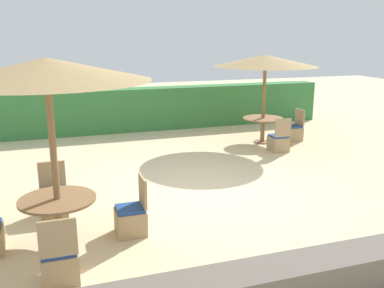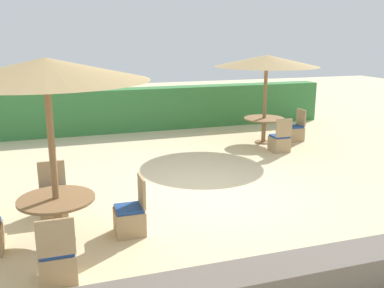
{
  "view_description": "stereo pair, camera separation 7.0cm",
  "coord_description": "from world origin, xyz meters",
  "px_view_note": "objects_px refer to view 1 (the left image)",
  "views": [
    {
      "loc": [
        -2.69,
        -7.44,
        3.08
      ],
      "look_at": [
        0.0,
        0.6,
        0.9
      ],
      "focal_mm": 40.0,
      "sensor_mm": 36.0,
      "label": 1
    },
    {
      "loc": [
        -2.63,
        -7.46,
        3.08
      ],
      "look_at": [
        0.0,
        0.6,
        0.9
      ],
      "focal_mm": 40.0,
      "sensor_mm": 36.0,
      "label": 2
    }
  ],
  "objects_px": {
    "patio_chair_front_left_north": "(54,201)",
    "patio_chair_front_left_south": "(60,262)",
    "patio_chair_front_left_east": "(132,218)",
    "round_table_back_right": "(263,123)",
    "patio_chair_back_right_south": "(279,142)",
    "patio_chair_back_right_east": "(293,132)",
    "parasol_front_left": "(46,70)",
    "parasol_back_right": "(265,61)",
    "round_table_front_left": "(58,207)"
  },
  "relations": [
    {
      "from": "patio_chair_front_left_north",
      "to": "patio_chair_front_left_south",
      "type": "relative_size",
      "value": 1.0
    },
    {
      "from": "patio_chair_front_left_east",
      "to": "round_table_back_right",
      "type": "distance_m",
      "value": 6.66
    },
    {
      "from": "patio_chair_front_left_east",
      "to": "patio_chair_back_right_south",
      "type": "xyz_separation_m",
      "value": [
        4.69,
        3.63,
        0.0
      ]
    },
    {
      "from": "patio_chair_front_left_north",
      "to": "patio_chair_front_left_east",
      "type": "relative_size",
      "value": 1.0
    },
    {
      "from": "patio_chair_front_left_north",
      "to": "patio_chair_back_right_east",
      "type": "distance_m",
      "value": 7.73
    },
    {
      "from": "patio_chair_front_left_east",
      "to": "patio_chair_front_left_south",
      "type": "bearing_deg",
      "value": 133.21
    },
    {
      "from": "parasol_front_left",
      "to": "patio_chair_front_left_east",
      "type": "relative_size",
      "value": 3.12
    },
    {
      "from": "patio_chair_front_left_east",
      "to": "parasol_back_right",
      "type": "distance_m",
      "value": 6.97
    },
    {
      "from": "patio_chair_front_left_east",
      "to": "patio_chair_back_right_east",
      "type": "xyz_separation_m",
      "value": [
        5.75,
        4.61,
        0.0
      ]
    },
    {
      "from": "parasol_front_left",
      "to": "round_table_back_right",
      "type": "bearing_deg",
      "value": 38.43
    },
    {
      "from": "patio_chair_front_left_east",
      "to": "patio_chair_back_right_south",
      "type": "height_order",
      "value": "same"
    },
    {
      "from": "parasol_front_left",
      "to": "patio_chair_front_left_north",
      "type": "distance_m",
      "value": 2.58
    },
    {
      "from": "round_table_front_left",
      "to": "patio_chair_front_left_east",
      "type": "relative_size",
      "value": 1.22
    },
    {
      "from": "parasol_back_right",
      "to": "patio_chair_back_right_south",
      "type": "relative_size",
      "value": 3.16
    },
    {
      "from": "parasol_back_right",
      "to": "patio_chair_front_left_east",
      "type": "bearing_deg",
      "value": -135.48
    },
    {
      "from": "patio_chair_front_left_south",
      "to": "patio_chair_back_right_east",
      "type": "bearing_deg",
      "value": 39.51
    },
    {
      "from": "patio_chair_front_left_north",
      "to": "patio_chair_back_right_south",
      "type": "relative_size",
      "value": 1.0
    },
    {
      "from": "parasol_back_right",
      "to": "patio_chair_back_right_east",
      "type": "xyz_separation_m",
      "value": [
        1.01,
        -0.05,
        -2.09
      ]
    },
    {
      "from": "parasol_front_left",
      "to": "patio_chair_back_right_south",
      "type": "height_order",
      "value": "parasol_front_left"
    },
    {
      "from": "patio_chair_front_left_south",
      "to": "patio_chair_back_right_south",
      "type": "bearing_deg",
      "value": 38.85
    },
    {
      "from": "round_table_front_left",
      "to": "patio_chair_front_left_south",
      "type": "distance_m",
      "value": 1.13
    },
    {
      "from": "patio_chair_front_left_east",
      "to": "round_table_back_right",
      "type": "bearing_deg",
      "value": -45.48
    },
    {
      "from": "patio_chair_front_left_north",
      "to": "patio_chair_back_right_south",
      "type": "distance_m",
      "value": 6.36
    },
    {
      "from": "round_table_back_right",
      "to": "patio_chair_front_left_north",
      "type": "bearing_deg",
      "value": -149.04
    },
    {
      "from": "patio_chair_front_left_east",
      "to": "patio_chair_back_right_east",
      "type": "distance_m",
      "value": 7.37
    },
    {
      "from": "patio_chair_front_left_north",
      "to": "patio_chair_front_left_south",
      "type": "xyz_separation_m",
      "value": [
        0.03,
        -2.18,
        0.0
      ]
    },
    {
      "from": "parasol_front_left",
      "to": "patio_chair_back_right_south",
      "type": "xyz_separation_m",
      "value": [
        5.79,
        3.6,
        -2.34
      ]
    },
    {
      "from": "patio_chair_front_left_north",
      "to": "patio_chair_back_right_south",
      "type": "xyz_separation_m",
      "value": [
        5.85,
        2.5,
        0.0
      ]
    },
    {
      "from": "patio_chair_front_left_east",
      "to": "parasol_front_left",
      "type": "bearing_deg",
      "value": 88.26
    },
    {
      "from": "round_table_front_left",
      "to": "patio_chair_front_left_south",
      "type": "xyz_separation_m",
      "value": [
        -0.03,
        -1.09,
        -0.32
      ]
    },
    {
      "from": "patio_chair_back_right_east",
      "to": "round_table_back_right",
      "type": "bearing_deg",
      "value": 87.11
    },
    {
      "from": "patio_chair_front_left_south",
      "to": "round_table_back_right",
      "type": "height_order",
      "value": "patio_chair_front_left_south"
    },
    {
      "from": "parasol_back_right",
      "to": "round_table_front_left",
      "type": "bearing_deg",
      "value": -141.57
    },
    {
      "from": "parasol_front_left",
      "to": "round_table_back_right",
      "type": "relative_size",
      "value": 2.5
    },
    {
      "from": "parasol_front_left",
      "to": "patio_chair_back_right_east",
      "type": "distance_m",
      "value": 8.56
    },
    {
      "from": "round_table_back_right",
      "to": "patio_chair_back_right_south",
      "type": "bearing_deg",
      "value": -92.66
    },
    {
      "from": "patio_chair_front_left_south",
      "to": "parasol_back_right",
      "type": "xyz_separation_m",
      "value": [
        5.86,
        5.72,
        2.09
      ]
    },
    {
      "from": "patio_chair_front_left_east",
      "to": "patio_chair_front_left_south",
      "type": "distance_m",
      "value": 1.54
    },
    {
      "from": "patio_chair_front_left_north",
      "to": "parasol_back_right",
      "type": "bearing_deg",
      "value": -149.04
    },
    {
      "from": "round_table_front_left",
      "to": "round_table_back_right",
      "type": "bearing_deg",
      "value": 38.43
    },
    {
      "from": "parasol_back_right",
      "to": "patio_chair_back_right_south",
      "type": "distance_m",
      "value": 2.33
    },
    {
      "from": "round_table_front_left",
      "to": "patio_chair_front_left_north",
      "type": "xyz_separation_m",
      "value": [
        -0.06,
        1.09,
        -0.32
      ]
    },
    {
      "from": "patio_chair_front_left_east",
      "to": "parasol_back_right",
      "type": "height_order",
      "value": "parasol_back_right"
    },
    {
      "from": "parasol_back_right",
      "to": "patio_chair_front_left_north",
      "type": "bearing_deg",
      "value": -149.04
    },
    {
      "from": "patio_chair_front_left_south",
      "to": "patio_chair_back_right_south",
      "type": "relative_size",
      "value": 1.0
    },
    {
      "from": "patio_chair_front_left_east",
      "to": "patio_chair_back_right_south",
      "type": "distance_m",
      "value": 5.93
    },
    {
      "from": "round_table_front_left",
      "to": "parasol_back_right",
      "type": "height_order",
      "value": "parasol_back_right"
    },
    {
      "from": "patio_chair_back_right_south",
      "to": "parasol_back_right",
      "type": "bearing_deg",
      "value": 87.34
    },
    {
      "from": "round_table_front_left",
      "to": "patio_chair_front_left_north",
      "type": "bearing_deg",
      "value": 93.1
    },
    {
      "from": "patio_chair_front_left_north",
      "to": "round_table_back_right",
      "type": "height_order",
      "value": "patio_chair_front_left_north"
    }
  ]
}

